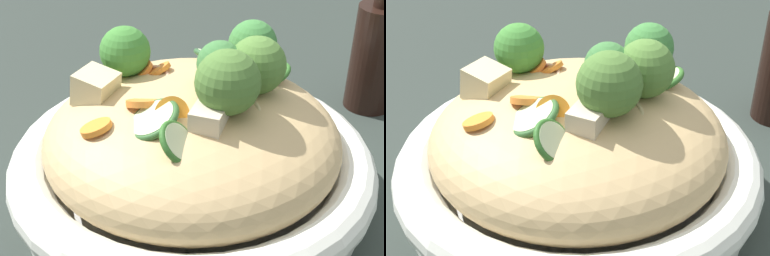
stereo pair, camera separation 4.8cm
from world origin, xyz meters
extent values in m
plane|color=#2A332E|center=(0.00, 0.00, 0.00)|extent=(3.00, 3.00, 0.00)
cylinder|color=white|center=(0.00, 0.00, 0.01)|extent=(0.30, 0.30, 0.02)
torus|color=white|center=(0.00, 0.00, 0.04)|extent=(0.32, 0.32, 0.04)
ellipsoid|color=tan|center=(0.00, 0.00, 0.07)|extent=(0.25, 0.25, 0.09)
torus|color=tan|center=(0.01, 0.05, 0.10)|extent=(0.05, 0.05, 0.03)
torus|color=tan|center=(0.00, -0.04, 0.09)|extent=(0.06, 0.07, 0.03)
torus|color=tan|center=(0.03, 0.02, 0.10)|extent=(0.07, 0.07, 0.02)
cone|color=#A4B579|center=(0.04, -0.04, 0.11)|extent=(0.03, 0.02, 0.02)
sphere|color=#517C36|center=(0.04, -0.04, 0.13)|extent=(0.05, 0.05, 0.05)
cone|color=#9DBF77|center=(0.02, -0.01, 0.11)|extent=(0.02, 0.03, 0.02)
sphere|color=#3E773C|center=(0.02, -0.01, 0.13)|extent=(0.05, 0.05, 0.04)
cone|color=#9DBF6E|center=(-0.01, -0.04, 0.11)|extent=(0.03, 0.04, 0.02)
sphere|color=#4C7533|center=(-0.01, -0.04, 0.13)|extent=(0.07, 0.07, 0.05)
cone|color=#A2BA7B|center=(0.01, 0.08, 0.10)|extent=(0.02, 0.02, 0.02)
sphere|color=#408435|center=(0.01, 0.08, 0.12)|extent=(0.06, 0.06, 0.05)
cone|color=#9CBC6F|center=(0.10, 0.00, 0.09)|extent=(0.03, 0.03, 0.02)
sphere|color=#3E7E3C|center=(0.10, 0.00, 0.12)|extent=(0.06, 0.06, 0.05)
cylinder|color=orange|center=(-0.04, -0.01, 0.11)|extent=(0.03, 0.03, 0.03)
cylinder|color=orange|center=(-0.04, 0.02, 0.11)|extent=(0.04, 0.04, 0.02)
cylinder|color=orange|center=(0.06, -0.02, 0.11)|extent=(0.03, 0.03, 0.02)
cylinder|color=orange|center=(-0.08, 0.04, 0.10)|extent=(0.03, 0.03, 0.01)
cylinder|color=orange|center=(0.02, 0.05, 0.11)|extent=(0.03, 0.03, 0.01)
cylinder|color=orange|center=(0.01, 0.07, 0.11)|extent=(0.03, 0.03, 0.02)
cylinder|color=beige|center=(0.08, -0.03, 0.10)|extent=(0.05, 0.05, 0.02)
torus|color=#326727|center=(0.08, -0.03, 0.10)|extent=(0.06, 0.06, 0.02)
cylinder|color=beige|center=(-0.06, -0.03, 0.11)|extent=(0.03, 0.03, 0.03)
torus|color=#306726|center=(-0.06, -0.03, 0.11)|extent=(0.04, 0.03, 0.03)
cylinder|color=beige|center=(0.09, 0.04, 0.10)|extent=(0.03, 0.04, 0.02)
torus|color=#2F5931|center=(0.09, 0.04, 0.10)|extent=(0.04, 0.04, 0.02)
cylinder|color=beige|center=(-0.05, 0.00, 0.11)|extent=(0.05, 0.05, 0.02)
torus|color=#305C2B|center=(-0.05, 0.00, 0.11)|extent=(0.06, 0.06, 0.02)
cube|color=beige|center=(-0.03, -0.04, 0.11)|extent=(0.03, 0.03, 0.02)
cube|color=beige|center=(-0.04, 0.07, 0.11)|extent=(0.04, 0.04, 0.03)
cylinder|color=black|center=(0.26, -0.07, 0.06)|extent=(0.05, 0.05, 0.12)
camera|label=1|loc=(-0.33, -0.24, 0.34)|focal=53.04mm
camera|label=2|loc=(-0.30, -0.27, 0.34)|focal=53.04mm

